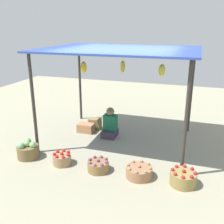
{
  "coord_description": "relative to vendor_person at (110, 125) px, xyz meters",
  "views": [
    {
      "loc": [
        1.72,
        -5.8,
        2.78
      ],
      "look_at": [
        0.0,
        -0.6,
        0.95
      ],
      "focal_mm": 41.91,
      "sensor_mm": 36.0,
      "label": 1
    }
  ],
  "objects": [
    {
      "name": "ground_plane",
      "position": [
        0.31,
        -0.19,
        -0.3
      ],
      "size": [
        14.0,
        14.0,
        0.0
      ],
      "primitive_type": "plane",
      "color": "gray"
    },
    {
      "name": "market_stall_structure",
      "position": [
        0.32,
        -0.19,
        1.83
      ],
      "size": [
        3.5,
        2.68,
        2.28
      ],
      "color": "#38332D",
      "rests_on": "ground"
    },
    {
      "name": "vendor_person",
      "position": [
        0.0,
        0.0,
        0.0
      ],
      "size": [
        0.36,
        0.44,
        0.78
      ],
      "color": "#383242",
      "rests_on": "ground"
    },
    {
      "name": "basket_cabbages",
      "position": [
        -1.34,
        -1.67,
        -0.13
      ],
      "size": [
        0.47,
        0.47,
        0.41
      ],
      "color": "brown",
      "rests_on": "ground"
    },
    {
      "name": "basket_red_tomatoes",
      "position": [
        -0.49,
        -1.7,
        -0.18
      ],
      "size": [
        0.38,
        0.38,
        0.28
      ],
      "color": "#9A7752",
      "rests_on": "ground"
    },
    {
      "name": "basket_purple_onions",
      "position": [
        0.33,
        -1.71,
        -0.19
      ],
      "size": [
        0.43,
        0.43,
        0.26
      ],
      "color": "olive",
      "rests_on": "ground"
    },
    {
      "name": "basket_potatoes",
      "position": [
        1.15,
        -1.67,
        -0.19
      ],
      "size": [
        0.5,
        0.5,
        0.26
      ],
      "color": "#9D6D4B",
      "rests_on": "ground"
    },
    {
      "name": "basket_red_apples",
      "position": [
        1.97,
        -1.67,
        -0.17
      ],
      "size": [
        0.48,
        0.48,
        0.31
      ],
      "color": "olive",
      "rests_on": "ground"
    },
    {
      "name": "wooden_crate_near_vendor",
      "position": [
        -0.57,
        0.36,
        -0.15
      ],
      "size": [
        0.32,
        0.24,
        0.3
      ],
      "primitive_type": "cube",
      "color": "olive",
      "rests_on": "ground"
    },
    {
      "name": "wooden_crate_stacked_rear",
      "position": [
        -0.72,
        0.06,
        -0.18
      ],
      "size": [
        0.43,
        0.29,
        0.24
      ],
      "primitive_type": "cube",
      "color": "#AD764C",
      "rests_on": "ground"
    }
  ]
}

